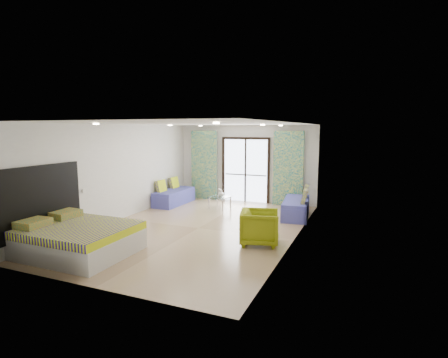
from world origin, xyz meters
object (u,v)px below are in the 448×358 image
at_px(daybed_left, 174,196).
at_px(coffee_table, 220,198).
at_px(bed, 77,239).
at_px(armchair, 260,226).
at_px(daybed_right, 296,207).

distance_m(daybed_left, coffee_table, 1.74).
height_order(bed, coffee_table, bed).
distance_m(coffee_table, armchair, 3.64).
distance_m(daybed_left, armchair, 4.91).
relative_size(daybed_left, armchair, 2.11).
bearing_deg(daybed_right, daybed_left, 171.81).
bearing_deg(armchair, bed, 106.28).
bearing_deg(coffee_table, daybed_right, -1.78).
height_order(bed, armchair, armchair).
distance_m(bed, daybed_right, 6.03).
height_order(daybed_left, armchair, daybed_left).
relative_size(bed, coffee_table, 3.21).
relative_size(bed, daybed_left, 1.21).
bearing_deg(coffee_table, armchair, -52.58).
bearing_deg(bed, daybed_right, 53.41).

